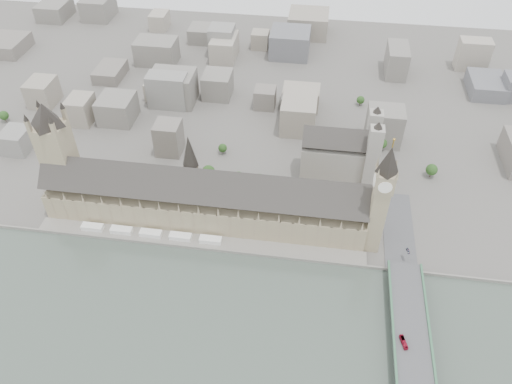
# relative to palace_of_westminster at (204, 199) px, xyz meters

# --- Properties ---
(ground) EXTENTS (900.00, 900.00, 0.00)m
(ground) POSITION_rel_palace_of_westminster_xyz_m (0.00, -19.70, -22.71)
(ground) COLOR #595651
(ground) RESTS_ON ground
(embankment_wall) EXTENTS (600.00, 1.50, 3.00)m
(embankment_wall) POSITION_rel_palace_of_westminster_xyz_m (0.00, -34.70, -21.21)
(embankment_wall) COLOR slate
(embankment_wall) RESTS_ON ground
(river_terrace) EXTENTS (270.00, 15.00, 2.00)m
(river_terrace) POSITION_rel_palace_of_westminster_xyz_m (0.00, -27.20, -21.71)
(river_terrace) COLOR slate
(river_terrace) RESTS_ON ground
(terrace_tents) EXTENTS (118.00, 7.00, 4.00)m
(terrace_tents) POSITION_rel_palace_of_westminster_xyz_m (-40.00, -26.70, -18.71)
(terrace_tents) COLOR white
(terrace_tents) RESTS_ON river_terrace
(palace_of_westminster) EXTENTS (265.00, 40.73, 55.44)m
(palace_of_westminster) POSITION_rel_palace_of_westminster_xyz_m (0.00, 0.00, 0.00)
(palace_of_westminster) COLOR #998867
(palace_of_westminster) RESTS_ON ground
(elizabeth_tower) EXTENTS (17.00, 17.00, 107.50)m
(elizabeth_tower) POSITION_rel_palace_of_westminster_xyz_m (138.00, -11.70, 35.38)
(elizabeth_tower) COLOR #998867
(elizabeth_tower) RESTS_ON ground
(victoria_tower) EXTENTS (30.00, 30.00, 100.00)m
(victoria_tower) POSITION_rel_palace_of_westminster_xyz_m (-122.00, 6.30, 32.50)
(victoria_tower) COLOR #998867
(victoria_tower) RESTS_ON ground
(central_tower) EXTENTS (13.00, 13.00, 48.00)m
(central_tower) POSITION_rel_palace_of_westminster_xyz_m (-10.00, 6.30, 35.21)
(central_tower) COLOR tan
(central_tower) RESTS_ON ground
(westminster_bridge) EXTENTS (25.00, 325.00, 10.25)m
(westminster_bridge) POSITION_rel_palace_of_westminster_xyz_m (162.00, -107.20, -17.58)
(westminster_bridge) COLOR #474749
(westminster_bridge) RESTS_ON ground
(westminster_abbey) EXTENTS (68.00, 36.00, 64.00)m
(westminster_abbey) POSITION_rel_palace_of_westminster_xyz_m (110.92, 75.30, 2.38)
(westminster_abbey) COLOR gray
(westminster_abbey) RESTS_ON ground
(city_skyline_inland) EXTENTS (720.00, 360.00, 38.00)m
(city_skyline_inland) POSITION_rel_palace_of_westminster_xyz_m (0.00, 225.30, -3.71)
(city_skyline_inland) COLOR gray
(city_skyline_inland) RESTS_ON ground
(park_trees) EXTENTS (110.00, 30.00, 15.00)m
(park_trees) POSITION_rel_palace_of_westminster_xyz_m (-10.00, 40.30, -15.21)
(park_trees) COLOR #1F4017
(park_trees) RESTS_ON ground
(red_bus_north) EXTENTS (5.30, 10.92, 2.97)m
(red_bus_north) POSITION_rel_palace_of_westminster_xyz_m (155.94, -103.68, -10.97)
(red_bus_north) COLOR #AC132D
(red_bus_north) RESTS_ON westminster_bridge
(car_approach) EXTENTS (3.42, 5.79, 1.57)m
(car_approach) POSITION_rel_palace_of_westminster_xyz_m (165.38, -22.31, -11.67)
(car_approach) COLOR gray
(car_approach) RESTS_ON westminster_bridge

